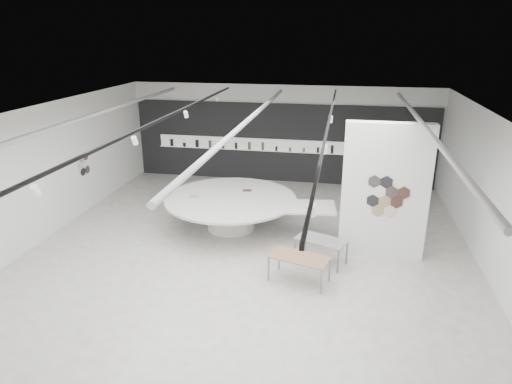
% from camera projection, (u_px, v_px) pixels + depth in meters
% --- Properties ---
extents(room, '(12.02, 14.02, 3.82)m').
position_uv_depth(room, '(240.00, 185.00, 11.39)').
color(room, beige).
rests_on(room, ground).
extents(back_wall_display, '(11.80, 0.27, 3.10)m').
position_uv_depth(back_wall_display, '(280.00, 143.00, 17.99)').
color(back_wall_display, black).
rests_on(back_wall_display, ground).
extents(partition_column, '(2.20, 0.38, 3.60)m').
position_uv_depth(partition_column, '(385.00, 192.00, 11.77)').
color(partition_column, white).
rests_on(partition_column, ground).
extents(display_island, '(5.37, 4.38, 1.01)m').
position_uv_depth(display_island, '(233.00, 208.00, 13.78)').
color(display_island, white).
rests_on(display_island, ground).
extents(sample_table_wood, '(1.53, 1.05, 0.65)m').
position_uv_depth(sample_table_wood, '(299.00, 259.00, 10.84)').
color(sample_table_wood, '#94684C').
rests_on(sample_table_wood, ground).
extents(sample_table_stone, '(1.43, 1.07, 0.66)m').
position_uv_depth(sample_table_stone, '(321.00, 241.00, 11.74)').
color(sample_table_stone, gray).
rests_on(sample_table_stone, ground).
extents(kitchen_counter, '(1.82, 0.83, 1.39)m').
position_uv_depth(kitchen_counter, '(367.00, 176.00, 17.36)').
color(kitchen_counter, white).
rests_on(kitchen_counter, ground).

